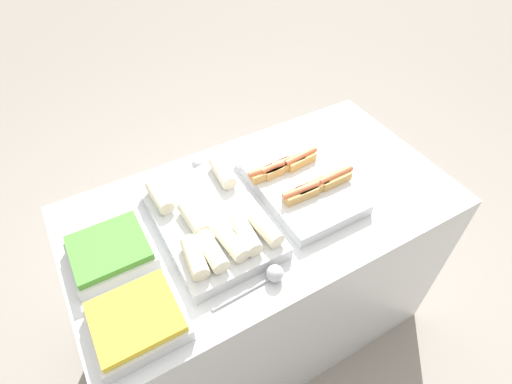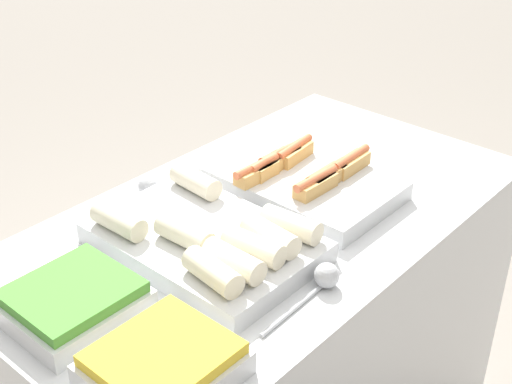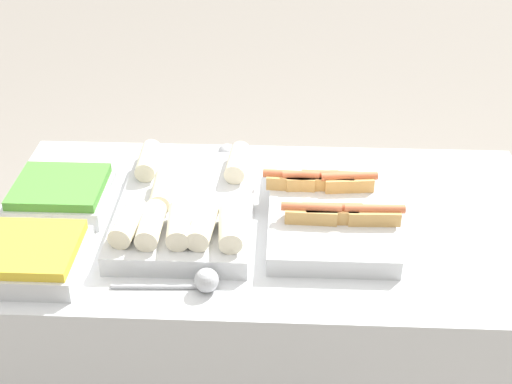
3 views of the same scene
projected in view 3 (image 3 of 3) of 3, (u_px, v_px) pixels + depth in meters
counter at (267, 343)px, 2.07m from camera, size 1.42×0.77×0.88m
tray_hotdogs at (329, 208)px, 1.81m from camera, size 0.35×0.47×0.10m
tray_wraps at (185, 207)px, 1.80m from camera, size 0.34×0.50×0.10m
tray_side_front at (29, 257)px, 1.64m from camera, size 0.25×0.22×0.07m
tray_side_back at (61, 195)px, 1.86m from camera, size 0.25×0.22×0.07m
serving_spoon_near at (201, 281)px, 1.58m from camera, size 0.24×0.06×0.06m
serving_spoon_far at (223, 154)px, 2.06m from camera, size 0.25×0.06×0.06m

